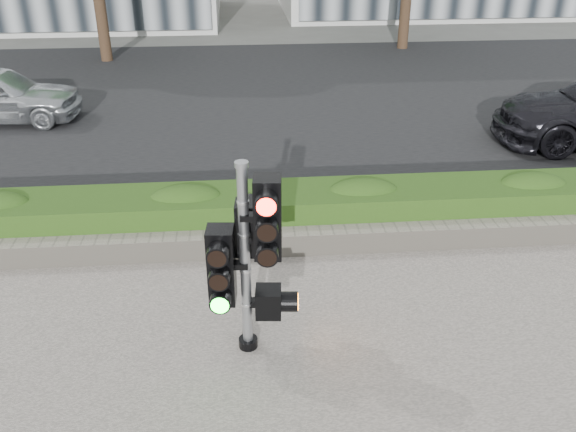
{
  "coord_description": "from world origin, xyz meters",
  "views": [
    {
      "loc": [
        -0.39,
        -5.78,
        4.62
      ],
      "look_at": [
        0.17,
        0.6,
        1.3
      ],
      "focal_mm": 38.0,
      "sensor_mm": 36.0,
      "label": 1
    }
  ],
  "objects": [
    {
      "name": "stone_wall",
      "position": [
        0.0,
        1.9,
        0.2
      ],
      "size": [
        12.0,
        0.32,
        0.34
      ],
      "primitive_type": "cube",
      "color": "gray",
      "rests_on": "sidewalk"
    },
    {
      "name": "ground",
      "position": [
        0.0,
        0.0,
        0.0
      ],
      "size": [
        120.0,
        120.0,
        0.0
      ],
      "primitive_type": "plane",
      "color": "#51514C",
      "rests_on": "ground"
    },
    {
      "name": "traffic_signal",
      "position": [
        -0.33,
        -0.16,
        1.3
      ],
      "size": [
        0.81,
        0.61,
        2.3
      ],
      "rotation": [
        0.0,
        0.0,
        -0.09
      ],
      "color": "black",
      "rests_on": "sidewalk"
    },
    {
      "name": "curb",
      "position": [
        0.0,
        3.15,
        0.06
      ],
      "size": [
        60.0,
        0.25,
        0.12
      ],
      "primitive_type": "cube",
      "color": "gray",
      "rests_on": "ground"
    },
    {
      "name": "road",
      "position": [
        0.0,
        10.0,
        0.01
      ],
      "size": [
        60.0,
        13.0,
        0.02
      ],
      "primitive_type": "cube",
      "color": "black",
      "rests_on": "ground"
    },
    {
      "name": "hedge",
      "position": [
        0.0,
        2.55,
        0.37
      ],
      "size": [
        12.0,
        1.0,
        0.68
      ],
      "primitive_type": "cube",
      "color": "#427323",
      "rests_on": "sidewalk"
    }
  ]
}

